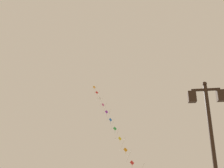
{
  "coord_description": "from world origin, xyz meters",
  "views": [
    {
      "loc": [
        -0.16,
        -1.83,
        1.8
      ],
      "look_at": [
        -2.92,
        15.5,
        7.87
      ],
      "focal_mm": 39.64,
      "sensor_mm": 36.0,
      "label": 1
    }
  ],
  "objects": [
    {
      "name": "twin_lantern_lamp_post",
      "position": [
        1.86,
        7.18,
        3.36
      ],
      "size": [
        1.29,
        0.28,
        4.86
      ],
      "color": "black",
      "rests_on": "ground_plane"
    },
    {
      "name": "kite_train",
      "position": [
        -4.76,
        26.14,
        7.16
      ],
      "size": [
        7.65,
        12.83,
        13.54
      ],
      "color": "brown",
      "rests_on": "ground_plane"
    }
  ]
}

